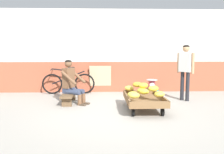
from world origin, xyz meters
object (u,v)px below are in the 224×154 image
at_px(low_bench, 69,96).
at_px(plastic_crate, 152,96).
at_px(vendor_seated, 71,82).
at_px(weighing_scale, 152,85).
at_px(customer_adult, 186,66).
at_px(banana_cart, 144,100).
at_px(shopping_bag, 161,100).
at_px(bicycle_near_left, 68,83).
at_px(sign_board, 100,79).

xyz_separation_m(low_bench, plastic_crate, (2.23, 0.16, -0.05)).
height_order(vendor_seated, weighing_scale, vendor_seated).
distance_m(weighing_scale, customer_adult, 1.05).
bearing_deg(low_bench, weighing_scale, 4.09).
height_order(banana_cart, shopping_bag, banana_cart).
distance_m(bicycle_near_left, customer_adult, 3.60).
relative_size(low_bench, plastic_crate, 3.07).
distance_m(vendor_seated, sign_board, 1.80).
bearing_deg(weighing_scale, bicycle_near_left, 153.85).
bearing_deg(vendor_seated, low_bench, 150.58).
bearing_deg(shopping_bag, low_bench, 173.47).
bearing_deg(plastic_crate, banana_cart, -111.06).
height_order(low_bench, shopping_bag, low_bench).
relative_size(vendor_seated, customer_adult, 0.75).
xyz_separation_m(plastic_crate, shopping_bag, (0.15, -0.43, -0.03)).
bearing_deg(bicycle_near_left, weighing_scale, -26.15).
xyz_separation_m(banana_cart, shopping_bag, (0.53, 0.57, -0.12)).
bearing_deg(customer_adult, sign_board, 149.12).
distance_m(banana_cart, weighing_scale, 1.09).
bearing_deg(sign_board, shopping_bag, -50.09).
xyz_separation_m(banana_cart, bicycle_near_left, (-2.04, 2.19, 0.11)).
distance_m(weighing_scale, sign_board, 2.01).
height_order(customer_adult, shopping_bag, customer_adult).
distance_m(plastic_crate, bicycle_near_left, 2.71).
xyz_separation_m(banana_cart, low_bench, (-1.85, 0.84, -0.04)).
bearing_deg(shopping_bag, bicycle_near_left, 147.76).
bearing_deg(banana_cart, bicycle_near_left, 133.00).
relative_size(vendor_seated, plastic_crate, 3.17).
xyz_separation_m(banana_cart, vendor_seated, (-1.77, 0.80, 0.33)).
xyz_separation_m(low_bench, shopping_bag, (2.38, -0.27, -0.08)).
relative_size(plastic_crate, weighing_scale, 1.20).
relative_size(low_bench, weighing_scale, 3.68).
height_order(weighing_scale, bicycle_near_left, bicycle_near_left).
bearing_deg(low_bench, banana_cart, -24.44).
relative_size(banana_cart, low_bench, 1.31).
bearing_deg(sign_board, plastic_crate, -45.39).
bearing_deg(customer_adult, low_bench, -176.50).
distance_m(plastic_crate, shopping_bag, 0.46).
relative_size(vendor_seated, bicycle_near_left, 0.69).
bearing_deg(shopping_bag, weighing_scale, 108.83).
height_order(weighing_scale, sign_board, sign_board).
relative_size(sign_board, shopping_bag, 3.67).
xyz_separation_m(bicycle_near_left, shopping_bag, (2.58, -1.62, -0.23)).
relative_size(plastic_crate, sign_board, 0.41).
bearing_deg(vendor_seated, shopping_bag, -5.69).
height_order(vendor_seated, shopping_bag, vendor_seated).
relative_size(sign_board, customer_adult, 0.58).
distance_m(low_bench, plastic_crate, 2.24).
distance_m(low_bench, bicycle_near_left, 1.37).
relative_size(low_bench, shopping_bag, 4.60).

